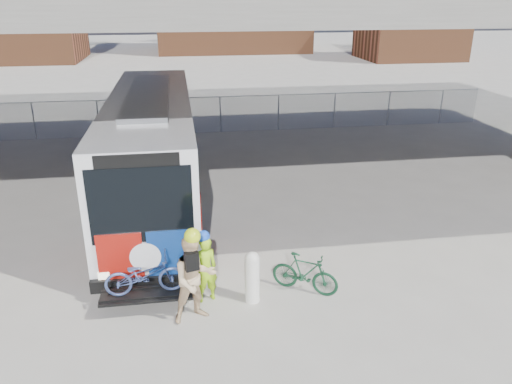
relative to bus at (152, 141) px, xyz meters
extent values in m
plane|color=#9E9991|center=(2.00, -3.28, -2.11)|extent=(160.00, 160.00, 0.00)
cube|color=silver|center=(0.00, -0.02, -0.16)|extent=(2.55, 12.00, 3.20)
cube|color=black|center=(0.00, 0.48, 0.48)|extent=(2.61, 11.00, 1.28)
cube|color=black|center=(0.00, -5.97, 0.23)|extent=(2.24, 0.12, 1.76)
cube|color=black|center=(0.00, -5.97, 1.25)|extent=(1.78, 0.12, 0.30)
cube|color=black|center=(0.00, -6.07, -1.66)|extent=(2.55, 0.20, 0.30)
cube|color=maroon|center=(-0.55, -6.04, -1.01)|extent=(1.00, 0.08, 1.20)
cube|color=navy|center=(0.55, -6.04, -1.01)|extent=(1.00, 0.08, 1.20)
cylinder|color=silver|center=(0.00, -6.06, -1.01)|extent=(0.70, 0.06, 0.70)
cube|color=gray|center=(0.00, -0.02, 1.51)|extent=(1.28, 7.20, 0.14)
cube|color=black|center=(0.00, -6.57, -1.66)|extent=(2.00, 0.70, 0.06)
cylinder|color=black|center=(-1.16, -4.42, -1.61)|extent=(0.30, 1.00, 1.00)
cylinder|color=black|center=(1.15, -4.42, -1.61)|extent=(0.30, 1.00, 1.00)
cylinder|color=black|center=(-1.16, 4.18, -1.61)|extent=(0.30, 1.00, 1.00)
cylinder|color=black|center=(1.15, 4.18, -1.61)|extent=(0.30, 1.00, 1.00)
cube|color=maroon|center=(-1.31, -3.82, -0.81)|extent=(0.06, 2.60, 1.70)
cube|color=navy|center=(-1.31, -2.22, -0.81)|extent=(0.06, 1.40, 1.70)
cube|color=maroon|center=(1.30, -3.82, -0.81)|extent=(0.06, 2.60, 1.70)
cube|color=navy|center=(1.30, -2.22, -0.81)|extent=(0.06, 1.40, 1.70)
imported|color=#3F538C|center=(0.00, -6.57, -1.17)|extent=(1.76, 0.70, 0.91)
cylinder|color=gray|center=(-6.00, 8.72, -1.21)|extent=(0.06, 0.06, 1.80)
cylinder|color=gray|center=(-2.00, 8.72, -1.21)|extent=(0.06, 0.06, 1.80)
cylinder|color=gray|center=(2.00, 8.72, -1.21)|extent=(0.06, 0.06, 1.80)
cylinder|color=gray|center=(6.00, 8.72, -1.21)|extent=(0.06, 0.06, 1.80)
cylinder|color=gray|center=(10.00, 8.72, -1.21)|extent=(0.06, 0.06, 1.80)
cylinder|color=gray|center=(14.00, 8.72, -1.21)|extent=(0.06, 0.06, 1.80)
plane|color=gray|center=(2.00, 8.72, -1.21)|extent=(30.00, 0.00, 30.00)
cube|color=gray|center=(2.00, 8.72, -0.29)|extent=(30.00, 0.05, 0.04)
cube|color=brown|center=(-16.00, 41.72, 2.89)|extent=(14.00, 10.00, 10.00)
cube|color=brown|center=(26.00, 36.72, 1.89)|extent=(10.00, 8.00, 8.00)
cylinder|color=silver|center=(2.37, -6.53, -1.56)|extent=(0.33, 0.33, 1.10)
sphere|color=silver|center=(2.37, -6.53, -1.01)|extent=(0.33, 0.33, 0.33)
imported|color=#9AD916|center=(1.31, -6.32, -1.30)|extent=(0.68, 0.56, 1.62)
sphere|color=blue|center=(1.31, -6.32, -0.47)|extent=(0.28, 0.28, 0.28)
imported|color=#D6B589|center=(1.06, -7.00, -1.12)|extent=(1.14, 0.99, 1.98)
sphere|color=#CBEB18|center=(1.06, -7.00, -0.11)|extent=(0.34, 0.34, 0.34)
cube|color=black|center=(1.01, -7.19, -0.58)|extent=(0.31, 0.23, 0.40)
imported|color=#144027|center=(3.65, -6.32, -1.62)|extent=(1.62, 1.26, 0.98)
camera|label=1|loc=(0.94, -16.21, 4.49)|focal=35.00mm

